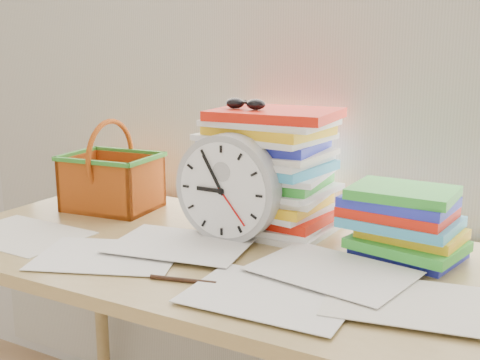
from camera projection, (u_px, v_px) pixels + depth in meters
The scene contains 9 objects.
curtain at pixel (287, 14), 1.62m from camera, with size 2.40×0.01×2.50m, color beige.
desk at pixel (216, 278), 1.43m from camera, with size 1.40×0.70×0.75m.
paper_stack at pixel (268, 170), 1.54m from camera, with size 0.33×0.27×0.31m, color white, non-canonical shape.
clock at pixel (228, 188), 1.44m from camera, with size 0.26×0.26×0.05m, color #A9A9AA.
sunglasses at pixel (245, 104), 1.50m from camera, with size 0.12×0.10×0.03m, color black, non-canonical shape.
book_stack at pixel (404, 223), 1.35m from camera, with size 0.27×0.20×0.16m, color white, non-canonical shape.
basket at pixel (111, 166), 1.73m from camera, with size 0.26×0.20×0.26m, color #BB5112, non-canonical shape.
pen at pixel (183, 280), 1.21m from camera, with size 0.01×0.01×0.14m, color black.
scattered_papers at pixel (216, 246), 1.41m from camera, with size 1.26×0.42×0.02m, color white, non-canonical shape.
Camera 1 is at (0.70, 0.45, 1.22)m, focal length 45.00 mm.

